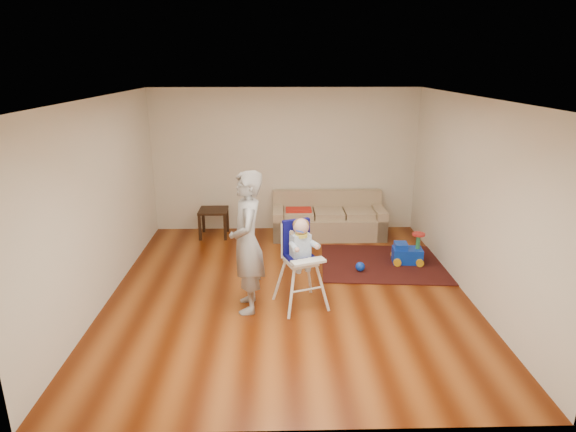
{
  "coord_description": "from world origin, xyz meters",
  "views": [
    {
      "loc": [
        -0.17,
        -6.24,
        3.12
      ],
      "look_at": [
        0.0,
        0.4,
        1.0
      ],
      "focal_mm": 30.0,
      "sensor_mm": 36.0,
      "label": 1
    }
  ],
  "objects_px": {
    "high_chair": "(301,264)",
    "side_table": "(214,223)",
    "sofa": "(328,215)",
    "toy_ball": "(360,267)",
    "ride_on_toy": "(408,248)",
    "adult": "(247,243)"
  },
  "relations": [
    {
      "from": "sofa",
      "to": "high_chair",
      "type": "height_order",
      "value": "high_chair"
    },
    {
      "from": "adult",
      "to": "toy_ball",
      "type": "bearing_deg",
      "value": 118.85
    },
    {
      "from": "side_table",
      "to": "adult",
      "type": "xyz_separation_m",
      "value": [
        0.79,
        -2.83,
        0.67
      ]
    },
    {
      "from": "high_chair",
      "to": "sofa",
      "type": "bearing_deg",
      "value": 56.33
    },
    {
      "from": "ride_on_toy",
      "to": "high_chair",
      "type": "relative_size",
      "value": 0.41
    },
    {
      "from": "side_table",
      "to": "ride_on_toy",
      "type": "distance_m",
      "value": 3.57
    },
    {
      "from": "ride_on_toy",
      "to": "adult",
      "type": "bearing_deg",
      "value": -145.14
    },
    {
      "from": "sofa",
      "to": "adult",
      "type": "relative_size",
      "value": 1.11
    },
    {
      "from": "sofa",
      "to": "adult",
      "type": "distance_m",
      "value": 3.15
    },
    {
      "from": "high_chair",
      "to": "side_table",
      "type": "bearing_deg",
      "value": 98.27
    },
    {
      "from": "adult",
      "to": "ride_on_toy",
      "type": "bearing_deg",
      "value": 115.19
    },
    {
      "from": "sofa",
      "to": "side_table",
      "type": "distance_m",
      "value": 2.15
    },
    {
      "from": "toy_ball",
      "to": "high_chair",
      "type": "relative_size",
      "value": 0.12
    },
    {
      "from": "ride_on_toy",
      "to": "high_chair",
      "type": "bearing_deg",
      "value": -137.85
    },
    {
      "from": "ride_on_toy",
      "to": "toy_ball",
      "type": "bearing_deg",
      "value": -153.56
    },
    {
      "from": "side_table",
      "to": "adult",
      "type": "distance_m",
      "value": 3.01
    },
    {
      "from": "toy_ball",
      "to": "adult",
      "type": "distance_m",
      "value": 2.19
    },
    {
      "from": "toy_ball",
      "to": "side_table",
      "type": "bearing_deg",
      "value": 145.35
    },
    {
      "from": "side_table",
      "to": "toy_ball",
      "type": "distance_m",
      "value": 3.01
    },
    {
      "from": "high_chair",
      "to": "adult",
      "type": "relative_size",
      "value": 0.66
    },
    {
      "from": "adult",
      "to": "sofa",
      "type": "bearing_deg",
      "value": 149.42
    },
    {
      "from": "side_table",
      "to": "ride_on_toy",
      "type": "relative_size",
      "value": 1.02
    }
  ]
}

